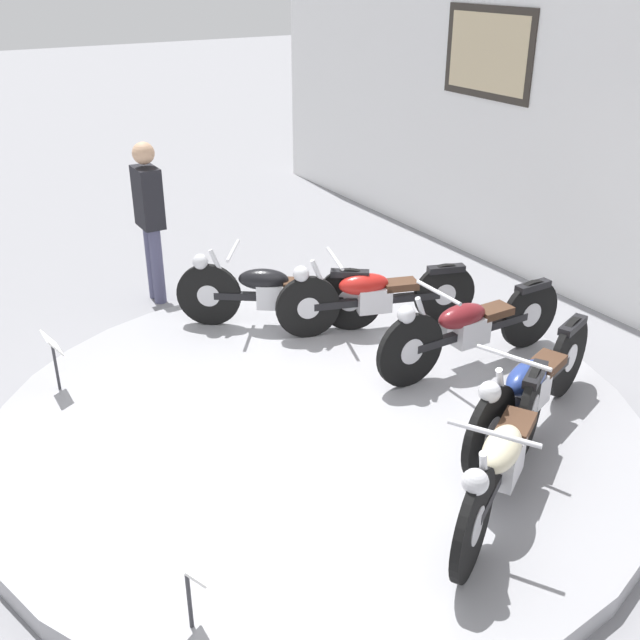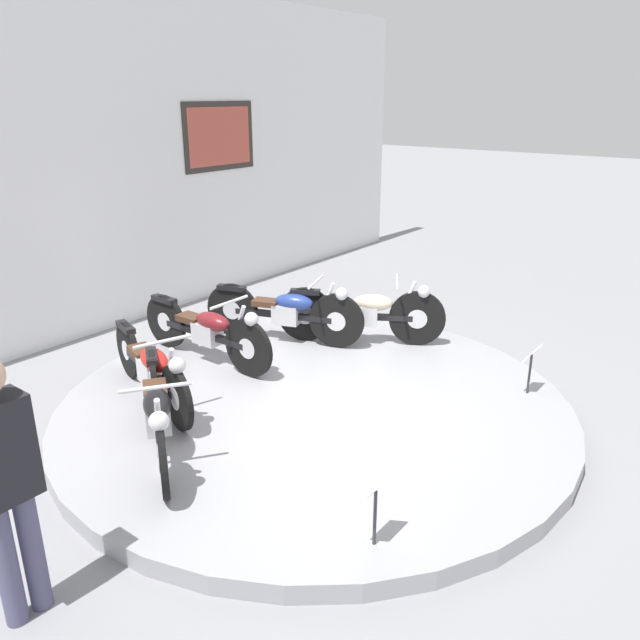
{
  "view_description": "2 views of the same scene",
  "coord_description": "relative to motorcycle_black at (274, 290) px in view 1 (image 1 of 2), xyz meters",
  "views": [
    {
      "loc": [
        4.26,
        -2.53,
        3.38
      ],
      "look_at": [
        -0.1,
        0.09,
        0.92
      ],
      "focal_mm": 42.0,
      "sensor_mm": 36.0,
      "label": 1
    },
    {
      "loc": [
        -4.38,
        -3.45,
        3.03
      ],
      "look_at": [
        0.21,
        0.09,
        0.92
      ],
      "focal_mm": 35.0,
      "sensor_mm": 36.0,
      "label": 2
    }
  ],
  "objects": [
    {
      "name": "ground_plane",
      "position": [
        1.55,
        -0.45,
        -0.54
      ],
      "size": [
        60.0,
        60.0,
        0.0
      ],
      "primitive_type": "plane",
      "color": "gray"
    },
    {
      "name": "motorcycle_red",
      "position": [
        0.54,
        0.77,
        -0.01
      ],
      "size": [
        0.72,
        1.88,
        0.78
      ],
      "color": "black",
      "rests_on": "display_platform"
    },
    {
      "name": "motorcycle_black",
      "position": [
        0.0,
        0.0,
        0.0
      ],
      "size": [
        1.19,
        1.64,
        0.79
      ],
      "color": "black",
      "rests_on": "display_platform"
    },
    {
      "name": "motorcycle_blue",
      "position": [
        2.56,
        0.77,
        0.02
      ],
      "size": [
        0.77,
        1.91,
        0.81
      ],
      "color": "black",
      "rests_on": "display_platform"
    },
    {
      "name": "motorcycle_cream",
      "position": [
        3.1,
        0.0,
        0.02
      ],
      "size": [
        1.1,
        1.76,
        0.81
      ],
      "color": "black",
      "rests_on": "display_platform"
    },
    {
      "name": "info_placard_front_left",
      "position": [
        0.12,
        -2.09,
        -0.01
      ],
      "size": [
        0.26,
        0.11,
        0.51
      ],
      "color": "#333338",
      "rests_on": "display_platform"
    },
    {
      "name": "info_placard_front_centre",
      "position": [
        2.98,
        -2.09,
        -0.01
      ],
      "size": [
        0.26,
        0.11,
        0.51
      ],
      "color": "#333338",
      "rests_on": "display_platform"
    },
    {
      "name": "motorcycle_maroon",
      "position": [
        1.55,
        1.08,
        0.01
      ],
      "size": [
        0.54,
        2.0,
        0.8
      ],
      "color": "black",
      "rests_on": "display_platform"
    },
    {
      "name": "display_platform",
      "position": [
        1.55,
        -0.45,
        -0.46
      ],
      "size": [
        5.04,
        5.04,
        0.16
      ],
      "primitive_type": "cylinder",
      "color": "#99999E",
      "rests_on": "ground_plane"
    },
    {
      "name": "visitor_standing",
      "position": [
        -1.54,
        -0.64,
        0.45
      ],
      "size": [
        0.36,
        0.23,
        1.73
      ],
      "color": "#4C4C6B",
      "rests_on": "ground_plane"
    }
  ]
}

